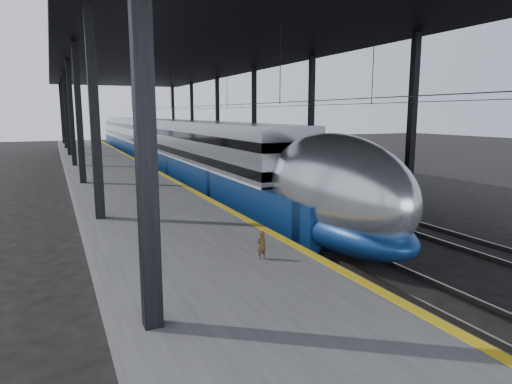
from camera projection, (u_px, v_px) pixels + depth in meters
ground at (293, 261)px, 15.76m from camera, size 160.00×160.00×0.00m
platform at (114, 178)px, 32.26m from camera, size 6.00×80.00×1.00m
yellow_strip at (153, 169)px, 33.30m from camera, size 0.30×80.00×0.01m
rails at (220, 178)px, 35.55m from camera, size 6.52×80.00×0.16m
canopy at (185, 56)px, 32.97m from camera, size 18.00×75.00×9.47m
tgv_train at (164, 146)px, 41.49m from camera, size 3.13×65.20×4.49m
second_train at (188, 142)px, 52.58m from camera, size 2.59×56.05×3.57m
child at (261, 245)px, 12.70m from camera, size 0.31×0.22×0.80m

